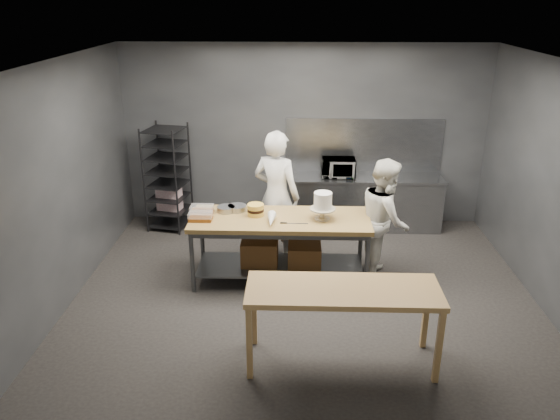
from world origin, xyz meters
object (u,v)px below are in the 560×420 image
near_counter (343,296)px  speed_rack (168,179)px  work_table (280,241)px  microwave (338,168)px  frosted_cake_stand (323,203)px  chef_behind (276,196)px  chef_right (384,219)px  layer_cake (256,210)px

near_counter → speed_rack: (-2.63, 3.59, 0.04)m
work_table → speed_rack: 2.61m
microwave → frosted_cake_stand: bearing=-100.0°
speed_rack → near_counter: bearing=-53.8°
near_counter → frosted_cake_stand: bearing=94.7°
chef_behind → chef_right: 1.59m
chef_behind → layer_cake: bearing=91.0°
chef_behind → chef_right: chef_behind is taller
microwave → chef_right: bearing=-73.0°
work_table → microwave: microwave is taller
layer_cake → chef_right: bearing=2.7°
work_table → speed_rack: size_ratio=1.37×
frosted_cake_stand → layer_cake: size_ratio=1.67×
frosted_cake_stand → speed_rack: bearing=143.9°
work_table → layer_cake: 0.54m
near_counter → microwave: (0.19, 3.67, 0.24)m
speed_rack → microwave: 2.82m
near_counter → layer_cake: layer_cake is taller
near_counter → speed_rack: bearing=126.2°
speed_rack → chef_behind: size_ratio=0.90×
speed_rack → microwave: bearing=1.6°
work_table → chef_behind: 0.79m
microwave → frosted_cake_stand: size_ratio=1.45×
work_table → speed_rack: speed_rack is taller
work_table → speed_rack: (-1.91, 1.76, 0.28)m
near_counter → layer_cake: 2.17m
near_counter → chef_right: chef_right is taller
near_counter → frosted_cake_stand: 1.82m
speed_rack → layer_cake: 2.33m
work_table → chef_behind: (-0.07, 0.68, 0.40)m
chef_right → layer_cake: bearing=94.3°
frosted_cake_stand → layer_cake: 0.91m
near_counter → frosted_cake_stand: frosted_cake_stand is taller
speed_rack → frosted_cake_stand: speed_rack is taller
chef_behind → layer_cake: 0.67m
work_table → speed_rack: bearing=137.4°
near_counter → chef_behind: 2.64m
work_table → chef_right: 1.46m
chef_behind → near_counter: bearing=130.8°
layer_cake → microwave: bearing=55.4°
microwave → speed_rack: bearing=-178.4°
near_counter → microwave: 3.68m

